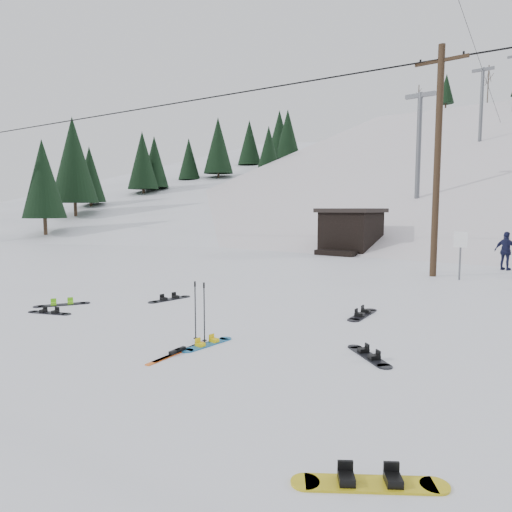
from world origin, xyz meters
The scene contains 18 objects.
ground centered at (0.00, 0.00, 0.00)m, with size 200.00×200.00×0.00m, color white.
ridge_left centered at (-36.00, 48.00, -11.00)m, with size 34.00×85.00×38.00m, color white.
treeline_left centered at (-34.00, 40.00, 0.00)m, with size 20.00×64.00×10.00m, color black, non-canonical shape.
utility_pole centered at (2.00, 14.00, 4.68)m, with size 2.00×0.26×9.00m.
trail_sign centered at (3.10, 13.58, 1.27)m, with size 0.50×0.09×1.85m.
lift_hut centered at (-5.00, 20.94, 1.36)m, with size 3.40×4.10×2.75m.
lift_tower_near centered at (-4.00, 30.00, 7.86)m, with size 2.20×0.36×8.00m.
lift_tower_mid centered at (-4.00, 50.00, 14.36)m, with size 2.20×0.36×8.00m.
hero_snowboard centered at (1.27, 1.61, 0.02)m, with size 0.28×1.30×0.09m.
hero_skis centered at (1.19, 0.89, 0.02)m, with size 0.28×1.60×0.08m.
ski_poles centered at (1.02, 1.66, 0.64)m, with size 0.34×0.09×1.24m.
board_scatter_a centered at (-3.91, 1.14, 0.02)m, with size 1.20×0.62×0.09m.
board_scatter_b centered at (-2.79, 4.25, 0.03)m, with size 0.39×1.47×0.10m.
board_scatter_c centered at (-4.61, 1.88, 0.03)m, with size 0.86×1.34×0.10m.
board_scatter_d centered at (4.12, 2.88, 0.03)m, with size 1.16×0.98×0.10m.
board_scatter_e centered at (5.74, -0.80, 0.03)m, with size 1.32×1.01×0.11m.
board_scatter_f centered at (2.65, 5.87, 0.03)m, with size 0.43×1.62×0.11m.
skier_navy centered at (4.01, 17.82, 0.86)m, with size 1.00×0.42×1.71m, color #171A3A.
Camera 1 is at (7.42, -4.82, 2.69)m, focal length 32.00 mm.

